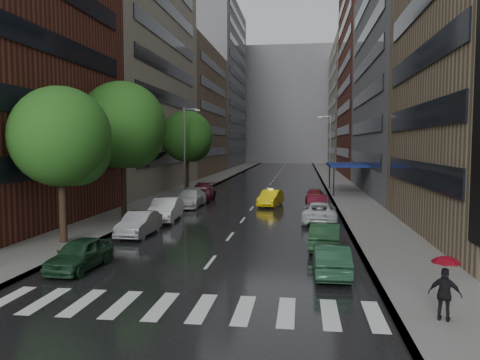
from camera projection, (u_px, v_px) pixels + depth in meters
The scene contains 18 objects.
ground at pixel (190, 289), 17.66m from camera, with size 220.00×220.00×0.00m, color gray.
road at pixel (272, 182), 67.08m from camera, with size 14.00×140.00×0.01m, color black.
sidewalk_left at pixel (211, 180), 68.25m from camera, with size 4.00×140.00×0.15m, color gray.
sidewalk_right at pixel (336, 182), 65.90m from camera, with size 4.00×140.00×0.15m, color gray.
crosswalk at pixel (182, 307), 15.66m from camera, with size 13.15×2.80×0.01m.
buildings_left at pixel (185, 79), 76.47m from camera, with size 8.00×108.00×38.00m.
buildings_right at pixel (375, 80), 70.57m from camera, with size 8.05×109.10×36.00m.
building_far at pixel (288, 106), 133.03m from camera, with size 40.00×14.00×32.00m, color slate.
tree_near at pixel (61, 137), 24.87m from camera, with size 5.35×5.35×8.52m.
tree_mid at pixel (122, 125), 33.40m from camera, with size 6.21×6.21×9.90m.
tree_far at pixel (187, 136), 52.13m from camera, with size 5.73×5.73×9.13m.
taxi at pixel (271, 198), 40.94m from camera, with size 1.48×4.25×1.40m, color yellow.
parked_cars_left at pixel (176, 205), 35.76m from camera, with size 2.33×30.00×1.61m.
parked_cars_right at pixel (320, 213), 31.93m from camera, with size 2.57×28.43×1.46m.
ped_red_umbrella at pixel (445, 282), 14.01m from camera, with size 1.02×0.82×2.01m.
street_lamp_left at pixel (185, 149), 47.93m from camera, with size 1.74×0.22×9.00m.
street_lamp_right at pixel (329, 148), 60.75m from camera, with size 1.74×0.22×9.00m.
awning at pixel (346, 165), 50.83m from camera, with size 4.00×8.00×3.12m.
Camera 1 is at (4.14, -16.89, 5.49)m, focal length 35.00 mm.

